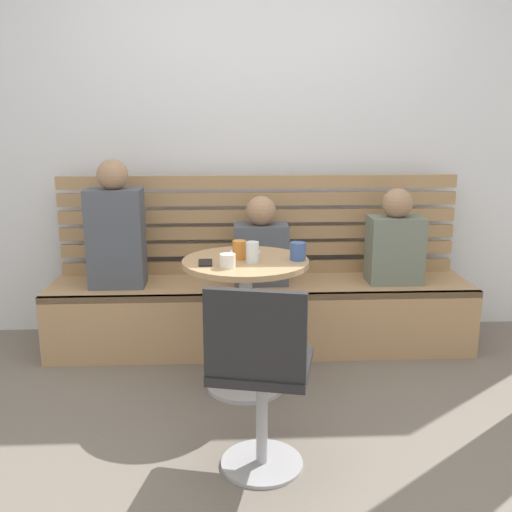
{
  "coord_description": "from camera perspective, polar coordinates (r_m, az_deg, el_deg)",
  "views": [
    {
      "loc": [
        -0.2,
        -2.38,
        1.49
      ],
      "look_at": [
        -0.06,
        0.66,
        0.75
      ],
      "focal_mm": 40.61,
      "sensor_mm": 36.0,
      "label": 1
    }
  ],
  "objects": [
    {
      "name": "person_adult",
      "position": [
        3.69,
        -13.65,
        2.49
      ],
      "size": [
        0.34,
        0.22,
        0.79
      ],
      "color": "#4C515B",
      "rests_on": "booth_bench"
    },
    {
      "name": "person_child_left",
      "position": [
        3.67,
        0.51,
        1.01
      ],
      "size": [
        0.34,
        0.22,
        0.56
      ],
      "color": "#4C515B",
      "rests_on": "booth_bench"
    },
    {
      "name": "white_chair",
      "position": [
        2.41,
        0.36,
        -11.43
      ],
      "size": [
        0.48,
        0.48,
        0.85
      ],
      "color": "#ADADB2",
      "rests_on": "ground"
    },
    {
      "name": "cup_tumbler_orange",
      "position": [
        3.1,
        -1.67,
        0.61
      ],
      "size": [
        0.07,
        0.07,
        0.1
      ],
      "primitive_type": "cylinder",
      "color": "orange",
      "rests_on": "cafe_table"
    },
    {
      "name": "booth_bench",
      "position": [
        3.8,
        0.48,
        -5.83
      ],
      "size": [
        2.7,
        0.52,
        0.44
      ],
      "color": "tan",
      "rests_on": "ground"
    },
    {
      "name": "back_wall",
      "position": [
        4.02,
        0.16,
        13.12
      ],
      "size": [
        5.2,
        0.1,
        2.9
      ],
      "primitive_type": "cube",
      "color": "silver",
      "rests_on": "ground"
    },
    {
      "name": "cafe_table",
      "position": [
        3.15,
        -1.01,
        -4.27
      ],
      "size": [
        0.68,
        0.68,
        0.74
      ],
      "color": "#ADADB2",
      "rests_on": "ground"
    },
    {
      "name": "ground",
      "position": [
        2.81,
        1.91,
        -18.33
      ],
      "size": [
        8.0,
        8.0,
        0.0
      ],
      "primitive_type": "plane",
      "color": "#70665B"
    },
    {
      "name": "cup_ceramic_white",
      "position": [
        2.93,
        -2.81,
        -0.47
      ],
      "size": [
        0.08,
        0.08,
        0.07
      ],
      "primitive_type": "cylinder",
      "color": "white",
      "rests_on": "cafe_table"
    },
    {
      "name": "person_child_middle",
      "position": [
        3.79,
        13.54,
        1.38
      ],
      "size": [
        0.34,
        0.22,
        0.61
      ],
      "color": "slate",
      "rests_on": "booth_bench"
    },
    {
      "name": "booth_backrest",
      "position": [
        3.89,
        0.3,
        3.12
      ],
      "size": [
        2.65,
        0.04,
        0.67
      ],
      "color": "#A68157",
      "rests_on": "booth_bench"
    },
    {
      "name": "plate_small",
      "position": [
        3.23,
        -1.09,
        0.38
      ],
      "size": [
        0.17,
        0.17,
        0.01
      ],
      "primitive_type": "cylinder",
      "color": "white",
      "rests_on": "cafe_table"
    },
    {
      "name": "cup_water_clear",
      "position": [
        3.02,
        -0.36,
        0.39
      ],
      "size": [
        0.07,
        0.07,
        0.11
      ],
      "primitive_type": "cylinder",
      "color": "white",
      "rests_on": "cafe_table"
    },
    {
      "name": "cup_mug_blue",
      "position": [
        3.08,
        4.14,
        0.47
      ],
      "size": [
        0.08,
        0.08,
        0.09
      ],
      "primitive_type": "cylinder",
      "color": "#3D5B9E",
      "rests_on": "cafe_table"
    },
    {
      "name": "phone_on_table",
      "position": [
        3.02,
        -5.01,
        -0.66
      ],
      "size": [
        0.08,
        0.14,
        0.01
      ],
      "primitive_type": "cube",
      "rotation": [
        0.0,
        0.0,
        0.04
      ],
      "color": "black",
      "rests_on": "cafe_table"
    }
  ]
}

